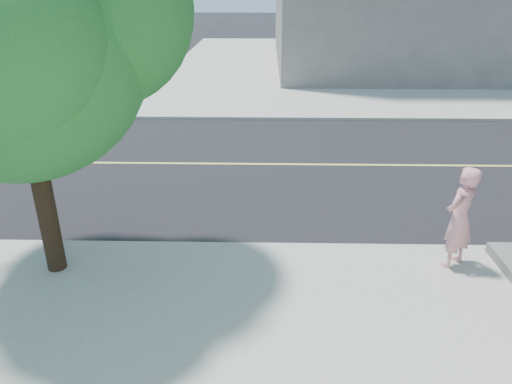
{
  "coord_description": "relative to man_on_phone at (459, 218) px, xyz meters",
  "views": [
    {
      "loc": [
        4.37,
        -7.9,
        4.68
      ],
      "look_at": [
        4.2,
        -0.3,
        1.3
      ],
      "focal_mm": 33.66,
      "sensor_mm": 36.0,
      "label": 1
    }
  ],
  "objects": [
    {
      "name": "man_on_phone",
      "position": [
        0.0,
        0.0,
        0.0
      ],
      "size": [
        0.79,
        0.75,
        1.81
      ],
      "primitive_type": "imported",
      "rotation": [
        0.0,
        0.0,
        3.82
      ],
      "color": "pink",
      "rests_on": "sidewalk_se"
    },
    {
      "name": "road_ew",
      "position": [
        -7.61,
        5.16,
        -1.02
      ],
      "size": [
        140.0,
        9.0,
        0.01
      ],
      "primitive_type": "cube",
      "color": "black",
      "rests_on": "ground"
    },
    {
      "name": "ground",
      "position": [
        -7.61,
        0.66,
        -1.03
      ],
      "size": [
        140.0,
        140.0,
        0.0
      ],
      "primitive_type": "plane",
      "color": "black",
      "rests_on": "ground"
    },
    {
      "name": "sidewalk_ne",
      "position": [
        5.89,
        22.16,
        -0.97
      ],
      "size": [
        29.0,
        25.0,
        0.12
      ],
      "primitive_type": "cube",
      "color": "#A6A69A",
      "rests_on": "ground"
    },
    {
      "name": "street_tree",
      "position": [
        -6.73,
        -0.26,
        3.18
      ],
      "size": [
        4.77,
        4.33,
        6.33
      ],
      "rotation": [
        0.0,
        0.0,
        0.21
      ],
      "color": "black",
      "rests_on": "sidewalk_se"
    }
  ]
}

